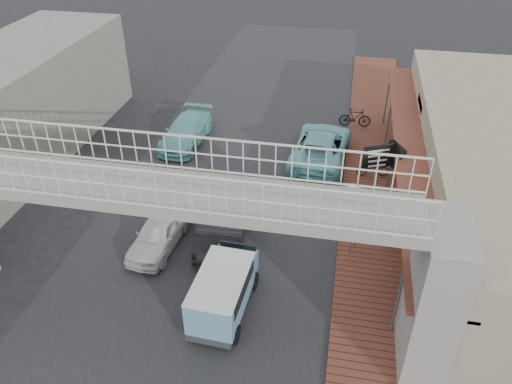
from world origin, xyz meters
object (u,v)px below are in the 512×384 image
at_px(white_hatchback, 159,233).
at_px(dark_sedan, 224,215).
at_px(angkot_van, 223,287).
at_px(motorcycle_far, 355,118).
at_px(angkot_curb, 321,146).
at_px(motorcycle_near, 373,169).
at_px(street_clock, 352,197).
at_px(arrow_sign, 399,155).
at_px(angkot_far, 186,131).

relative_size(white_hatchback, dark_sedan, 0.72).
height_order(angkot_van, motorcycle_far, angkot_van).
xyz_separation_m(angkot_curb, motorcycle_near, (2.52, -1.26, -0.25)).
xyz_separation_m(white_hatchback, street_clock, (7.05, 1.05, 1.86)).
bearing_deg(dark_sedan, motorcycle_far, 57.86).
height_order(angkot_curb, arrow_sign, arrow_sign).
height_order(dark_sedan, motorcycle_far, dark_sedan).
xyz_separation_m(motorcycle_near, motorcycle_far, (-0.97, 5.08, 0.12)).
relative_size(white_hatchback, street_clock, 1.27).
distance_m(angkot_curb, angkot_van, 10.83).
bearing_deg(motorcycle_near, angkot_far, 71.09).
distance_m(angkot_curb, motorcycle_far, 4.12).
bearing_deg(motorcycle_far, arrow_sign, -171.86).
relative_size(motorcycle_far, arrow_sign, 0.51).
relative_size(angkot_far, motorcycle_near, 2.96).
bearing_deg(motorcycle_far, angkot_curb, 154.01).
bearing_deg(angkot_far, motorcycle_near, -7.51).
height_order(motorcycle_far, arrow_sign, arrow_sign).
bearing_deg(angkot_curb, motorcycle_near, 157.93).
bearing_deg(white_hatchback, motorcycle_far, 63.32).
distance_m(angkot_curb, angkot_far, 7.06).
height_order(angkot_curb, street_clock, street_clock).
relative_size(angkot_curb, angkot_far, 1.20).
height_order(angkot_van, motorcycle_near, angkot_van).
distance_m(motorcycle_near, arrow_sign, 3.63).
bearing_deg(angkot_far, arrow_sign, -20.67).
height_order(angkot_curb, angkot_van, angkot_van).
distance_m(angkot_far, street_clock, 11.34).
xyz_separation_m(angkot_van, street_clock, (3.80, 3.84, 1.41)).
distance_m(angkot_van, street_clock, 5.59).
bearing_deg(angkot_curb, street_clock, 107.48).
bearing_deg(angkot_curb, angkot_far, 1.06).
distance_m(white_hatchback, street_clock, 7.37).
distance_m(angkot_curb, motorcycle_near, 2.83).
distance_m(angkot_far, arrow_sign, 11.37).
height_order(angkot_van, arrow_sign, arrow_sign).
xyz_separation_m(angkot_far, motorcycle_far, (8.59, 3.38, -0.03)).
height_order(white_hatchback, motorcycle_near, white_hatchback).
xyz_separation_m(dark_sedan, arrow_sign, (6.48, 2.56, 2.00)).
bearing_deg(dark_sedan, white_hatchback, -157.61).
xyz_separation_m(angkot_van, motorcycle_near, (4.78, 9.32, -0.57)).
height_order(angkot_curb, motorcycle_near, angkot_curb).
bearing_deg(dark_sedan, motorcycle_near, 35.11).
bearing_deg(dark_sedan, street_clock, -9.80).
height_order(angkot_curb, angkot_far, angkot_curb).
relative_size(dark_sedan, arrow_sign, 1.49).
relative_size(angkot_van, motorcycle_near, 2.32).
distance_m(white_hatchback, motorcycle_far, 13.58).
bearing_deg(angkot_van, angkot_curb, 80.80).
height_order(white_hatchback, dark_sedan, dark_sedan).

